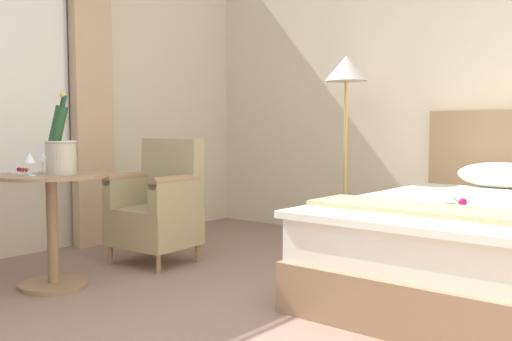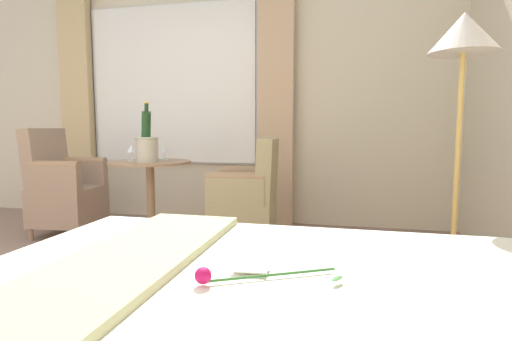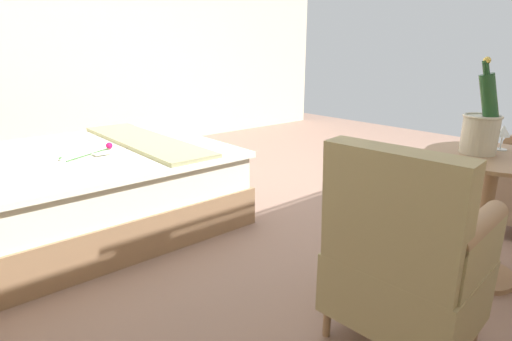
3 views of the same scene
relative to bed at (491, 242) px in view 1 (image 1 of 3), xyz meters
The scene contains 9 objects.
wall_headboard_side 1.69m from the bed, 112.69° to the left, with size 5.56×0.12×2.92m.
bed is the anchor object (origin of this frame).
floor_lamp_brass 1.85m from the bed, 156.65° to the left, with size 0.36×0.36×1.61m.
side_table_round 2.75m from the bed, 142.80° to the right, with size 0.71×0.71×0.72m.
champagne_bucket 2.72m from the bed, 142.08° to the right, with size 0.20×0.20×0.51m.
wine_glass_near_bucket 2.90m from the bed, 145.77° to the right, with size 0.07×0.07×0.14m.
wine_glass_near_edge 2.86m from the bed, 139.86° to the right, with size 0.08×0.08×0.14m.
snack_plate 2.96m from the bed, 143.79° to the right, with size 0.19×0.19×0.04m.
armchair_by_window 2.33m from the bed, 160.52° to the right, with size 0.61×0.56×0.93m.
Camera 1 is at (1.57, -1.71, 1.02)m, focal length 40.00 mm.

